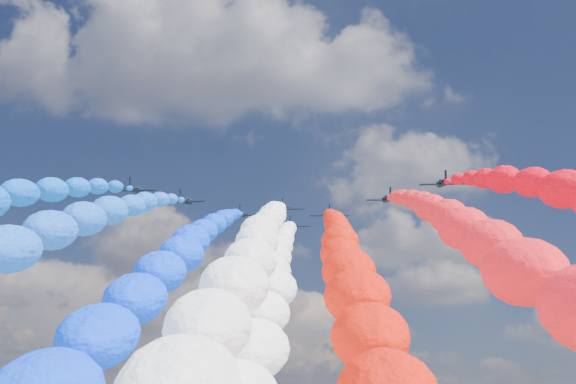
# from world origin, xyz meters

# --- Properties ---
(jet_0) EXTENTS (8.16, 11.13, 5.08)m
(jet_0) POSITION_xyz_m (-27.49, -4.46, 110.33)
(jet_0) COLOR black
(jet_1) EXTENTS (8.76, 11.56, 5.08)m
(jet_1) POSITION_xyz_m (-19.56, 2.65, 110.33)
(jet_1) COLOR black
(trail_1) EXTENTS (5.95, 124.17, 53.41)m
(trail_1) POSITION_xyz_m (-19.56, -60.89, 85.42)
(trail_1) COLOR blue
(jet_2) EXTENTS (8.16, 11.13, 5.08)m
(jet_2) POSITION_xyz_m (-9.59, 12.31, 110.33)
(jet_2) COLOR black
(trail_2) EXTENTS (5.95, 124.17, 53.41)m
(trail_2) POSITION_xyz_m (-9.59, -51.23, 85.42)
(trail_2) COLOR #0739FF
(jet_3) EXTENTS (8.50, 11.37, 5.08)m
(jet_3) POSITION_xyz_m (-1.21, 8.16, 110.33)
(jet_3) COLOR black
(trail_3) EXTENTS (5.95, 124.17, 53.41)m
(trail_3) POSITION_xyz_m (-1.21, -55.37, 85.42)
(trail_3) COLOR white
(jet_4) EXTENTS (8.67, 11.49, 5.08)m
(jet_4) POSITION_xyz_m (0.17, 21.24, 110.33)
(jet_4) COLOR black
(trail_4) EXTENTS (5.95, 124.17, 53.41)m
(trail_4) POSITION_xyz_m (0.17, -42.29, 85.42)
(trail_4) COLOR white
(jet_5) EXTENTS (8.38, 11.29, 5.08)m
(jet_5) POSITION_xyz_m (7.95, 13.18, 110.33)
(jet_5) COLOR black
(trail_5) EXTENTS (5.95, 124.17, 53.41)m
(trail_5) POSITION_xyz_m (7.95, -50.36, 85.42)
(trail_5) COLOR red
(jet_6) EXTENTS (8.49, 11.36, 5.08)m
(jet_6) POSITION_xyz_m (18.95, 2.83, 110.33)
(jet_6) COLOR black
(trail_6) EXTENTS (5.95, 124.17, 53.41)m
(trail_6) POSITION_xyz_m (18.95, -60.70, 85.42)
(trail_6) COLOR red
(jet_7) EXTENTS (8.26, 11.20, 5.08)m
(jet_7) POSITION_xyz_m (27.81, -6.28, 110.33)
(jet_7) COLOR black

